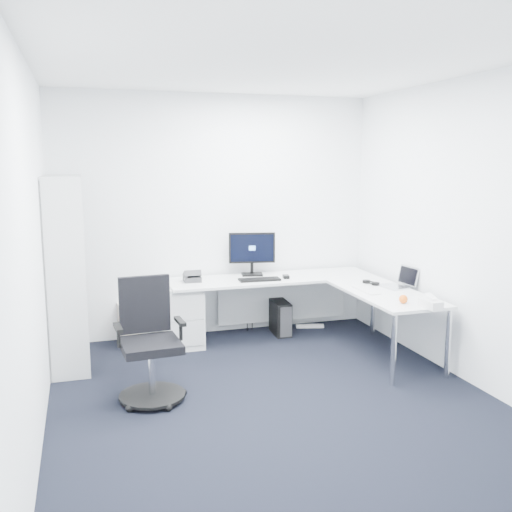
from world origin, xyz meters
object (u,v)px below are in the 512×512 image
object	(u,v)px
l_desk	(282,314)
bookshelf	(66,272)
task_chair	(151,342)
laptop	(394,277)
monitor	(252,253)

from	to	relation	value
l_desk	bookshelf	world-z (taller)	bookshelf
bookshelf	task_chair	distance (m)	1.35
bookshelf	laptop	xyz separation A→B (m)	(3.20, -0.58, -0.13)
l_desk	task_chair	xyz separation A→B (m)	(-1.52, -1.06, 0.17)
l_desk	task_chair	bearing A→B (deg)	-145.14
monitor	laptop	size ratio (longest dim) A/B	1.73
laptop	l_desk	bearing A→B (deg)	146.59
monitor	bookshelf	bearing A→B (deg)	-155.86
l_desk	monitor	world-z (taller)	monitor
bookshelf	l_desk	bearing A→B (deg)	-1.32
task_chair	bookshelf	bearing A→B (deg)	116.60
task_chair	laptop	distance (m)	2.61
l_desk	monitor	distance (m)	0.80
task_chair	laptop	world-z (taller)	task_chair
monitor	l_desk	bearing A→B (deg)	-58.57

